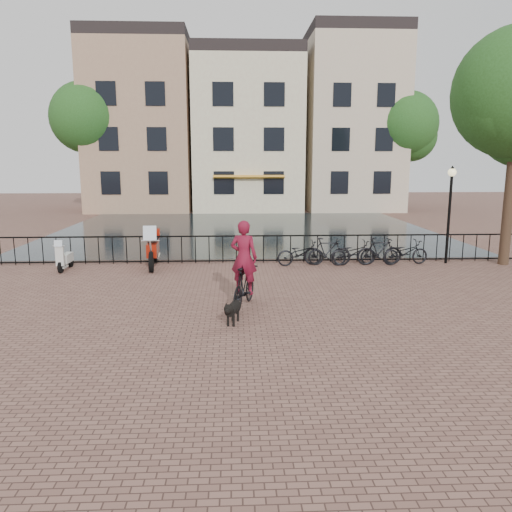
{
  "coord_description": "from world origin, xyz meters",
  "views": [
    {
      "loc": [
        -0.58,
        -10.05,
        3.69
      ],
      "look_at": [
        0.0,
        3.0,
        1.2
      ],
      "focal_mm": 35.0,
      "sensor_mm": 36.0,
      "label": 1
    }
  ],
  "objects_px": {
    "motorcycle": "(153,244)",
    "scooter": "(65,254)",
    "lamp_post": "(450,198)",
    "cyclist": "(244,269)",
    "dog": "(233,311)"
  },
  "relations": [
    {
      "from": "cyclist",
      "to": "lamp_post",
      "type": "bearing_deg",
      "value": -127.79
    },
    {
      "from": "cyclist",
      "to": "motorcycle",
      "type": "bearing_deg",
      "value": -41.81
    },
    {
      "from": "cyclist",
      "to": "dog",
      "type": "xyz_separation_m",
      "value": [
        -0.28,
        -1.3,
        -0.7
      ]
    },
    {
      "from": "lamp_post",
      "to": "cyclist",
      "type": "relative_size",
      "value": 1.32
    },
    {
      "from": "dog",
      "to": "scooter",
      "type": "bearing_deg",
      "value": 148.69
    },
    {
      "from": "lamp_post",
      "to": "scooter",
      "type": "relative_size",
      "value": 2.77
    },
    {
      "from": "dog",
      "to": "lamp_post",
      "type": "bearing_deg",
      "value": 55.37
    },
    {
      "from": "lamp_post",
      "to": "cyclist",
      "type": "distance_m",
      "value": 9.33
    },
    {
      "from": "dog",
      "to": "motorcycle",
      "type": "distance_m",
      "value": 7.03
    },
    {
      "from": "motorcycle",
      "to": "scooter",
      "type": "bearing_deg",
      "value": -177.26
    },
    {
      "from": "cyclist",
      "to": "motorcycle",
      "type": "distance_m",
      "value": 5.99
    },
    {
      "from": "cyclist",
      "to": "motorcycle",
      "type": "height_order",
      "value": "cyclist"
    },
    {
      "from": "cyclist",
      "to": "dog",
      "type": "relative_size",
      "value": 2.87
    },
    {
      "from": "motorcycle",
      "to": "scooter",
      "type": "height_order",
      "value": "motorcycle"
    },
    {
      "from": "cyclist",
      "to": "scooter",
      "type": "distance_m",
      "value": 7.7
    }
  ]
}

